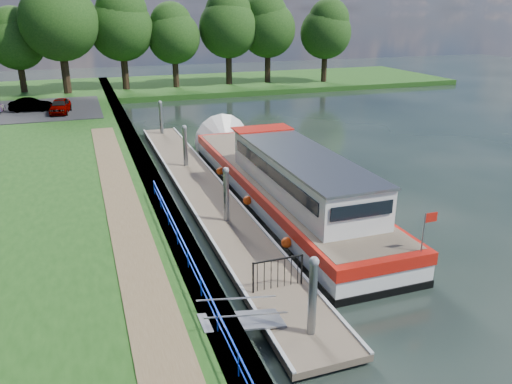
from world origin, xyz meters
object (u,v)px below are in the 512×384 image
object	(u,v)px
barge	(277,179)
car_b	(31,105)
pontoon	(204,193)
car_a	(60,106)

from	to	relation	value
barge	car_b	world-z (taller)	barge
pontoon	barge	world-z (taller)	barge
barge	car_b	xyz separation A→B (m)	(-13.58, 25.80, 0.34)
pontoon	car_a	size ratio (longest dim) A/B	7.91
pontoon	car_a	bearing A→B (deg)	108.50
barge	car_b	size ratio (longest dim) A/B	5.91
pontoon	car_b	distance (m)	26.17
car_a	car_b	xyz separation A→B (m)	(-2.53, 1.86, -0.06)
pontoon	car_a	xyz separation A→B (m)	(-7.46, 22.30, 1.30)
barge	car_a	size ratio (longest dim) A/B	5.58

